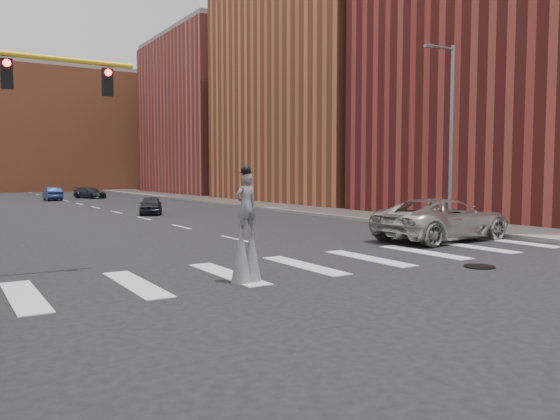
{
  "coord_description": "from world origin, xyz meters",
  "views": [
    {
      "loc": [
        -10.56,
        -12.44,
        2.83
      ],
      "look_at": [
        -1.96,
        1.27,
        1.7
      ],
      "focal_mm": 35.0,
      "sensor_mm": 36.0,
      "label": 1
    }
  ],
  "objects": [
    {
      "name": "ground_plane",
      "position": [
        0.0,
        0.0,
        0.0
      ],
      "size": [
        160.0,
        160.0,
        0.0
      ],
      "primitive_type": "plane",
      "color": "black",
      "rests_on": "ground"
    },
    {
      "name": "sidewalk_right",
      "position": [
        12.5,
        25.0,
        0.09
      ],
      "size": [
        5.0,
        90.0,
        0.18
      ],
      "primitive_type": "cube",
      "color": "slate",
      "rests_on": "ground"
    },
    {
      "name": "manhole",
      "position": [
        3.0,
        -2.0,
        0.02
      ],
      "size": [
        0.9,
        0.9,
        0.04
      ],
      "primitive_type": "cylinder",
      "color": "black",
      "rests_on": "ground"
    },
    {
      "name": "building_near",
      "position": [
        22.0,
        8.0,
        11.0
      ],
      "size": [
        16.0,
        20.0,
        22.0
      ],
      "primitive_type": "cube",
      "color": "maroon",
      "rests_on": "ground"
    },
    {
      "name": "building_mid",
      "position": [
        22.0,
        30.0,
        12.0
      ],
      "size": [
        16.0,
        22.0,
        24.0
      ],
      "primitive_type": "cube",
      "color": "#B25C38",
      "rests_on": "ground"
    },
    {
      "name": "building_far",
      "position": [
        22.0,
        54.0,
        10.0
      ],
      "size": [
        16.0,
        22.0,
        20.0
      ],
      "primitive_type": "cube",
      "color": "#A5463D",
      "rests_on": "ground"
    },
    {
      "name": "building_backdrop",
      "position": [
        6.0,
        78.0,
        9.0
      ],
      "size": [
        26.0,
        14.0,
        18.0
      ],
      "primitive_type": "cube",
      "color": "#B25C38",
      "rests_on": "ground"
    },
    {
      "name": "streetlight",
      "position": [
        10.9,
        6.0,
        4.9
      ],
      "size": [
        2.05,
        0.2,
        9.0
      ],
      "color": "slate",
      "rests_on": "ground"
    },
    {
      "name": "stilt_performer",
      "position": [
        -3.93,
        -0.23,
        1.16
      ],
      "size": [
        0.84,
        0.56,
        3.0
      ],
      "rotation": [
        0.0,
        0.0,
        3.25
      ],
      "color": "#352315",
      "rests_on": "ground"
    },
    {
      "name": "suv_crossing",
      "position": [
        7.15,
        3.06,
        0.87
      ],
      "size": [
        6.36,
        3.13,
        1.74
      ],
      "primitive_type": "imported",
      "rotation": [
        0.0,
        0.0,
        1.61
      ],
      "color": "#B7B4AD",
      "rests_on": "ground"
    },
    {
      "name": "car_near",
      "position": [
        1.47,
        23.04,
        0.6
      ],
      "size": [
        2.58,
        3.82,
        1.21
      ],
      "primitive_type": "imported",
      "rotation": [
        0.0,
        0.0,
        -0.36
      ],
      "color": "black",
      "rests_on": "ground"
    },
    {
      "name": "car_mid",
      "position": [
        -0.93,
        45.65,
        0.65
      ],
      "size": [
        1.43,
        3.98,
        1.31
      ],
      "primitive_type": "imported",
      "rotation": [
        0.0,
        0.0,
        3.13
      ],
      "color": "#162350",
      "rests_on": "ground"
    },
    {
      "name": "car_far",
      "position": [
        3.2,
        47.91,
        0.59
      ],
      "size": [
        3.23,
        4.41,
        1.19
      ],
      "primitive_type": "imported",
      "rotation": [
        0.0,
        0.0,
        0.44
      ],
      "color": "black",
      "rests_on": "ground"
    }
  ]
}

